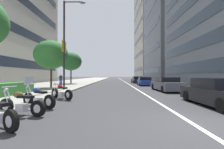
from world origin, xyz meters
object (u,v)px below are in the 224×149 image
(motorcycle_nearest_camera, at_px, (38,98))
(street_lamp_with_banners, at_px, (67,37))
(car_far_down_avenue, at_px, (166,84))
(motorcycle_by_sign_pole, at_px, (61,93))
(car_approaching_light, at_px, (137,80))
(pedestrian_on_plaza, at_px, (61,80))
(car_lead_in_lane, at_px, (217,93))
(street_tree_by_lamp_post, at_px, (71,62))
(street_tree_far_plaza, at_px, (51,55))
(car_mid_block_traffic, at_px, (144,82))
(motorcycle_under_tarp, at_px, (21,104))

(motorcycle_nearest_camera, relative_size, street_lamp_with_banners, 0.23)
(car_far_down_avenue, bearing_deg, motorcycle_nearest_camera, 131.44)
(motorcycle_by_sign_pole, xyz_separation_m, street_lamp_with_banners, (5.41, 1.27, 4.82))
(car_approaching_light, height_order, pedestrian_on_plaza, pedestrian_on_plaza)
(car_lead_in_lane, distance_m, car_approaching_light, 24.19)
(car_approaching_light, bearing_deg, car_far_down_avenue, 179.55)
(car_approaching_light, distance_m, street_tree_by_lamp_post, 13.38)
(motorcycle_by_sign_pole, relative_size, car_far_down_avenue, 0.38)
(street_tree_far_plaza, xyz_separation_m, street_tree_by_lamp_post, (9.30, 0.30, 0.05))
(car_approaching_light, relative_size, street_lamp_with_banners, 0.51)
(car_far_down_avenue, xyz_separation_m, car_mid_block_traffic, (8.64, 0.53, -0.04))
(car_lead_in_lane, height_order, street_tree_by_lamp_post, street_tree_by_lamp_post)
(car_mid_block_traffic, height_order, street_tree_by_lamp_post, street_tree_by_lamp_post)
(car_lead_in_lane, height_order, car_mid_block_traffic, car_lead_in_lane)
(car_mid_block_traffic, bearing_deg, motorcycle_nearest_camera, 155.27)
(car_lead_in_lane, relative_size, car_far_down_avenue, 0.97)
(car_mid_block_traffic, bearing_deg, street_tree_far_plaza, 118.62)
(car_lead_in_lane, distance_m, street_tree_by_lamp_post, 23.45)
(car_far_down_avenue, bearing_deg, motorcycle_under_tarp, 136.50)
(street_lamp_with_banners, relative_size, street_tree_far_plaza, 1.62)
(car_approaching_light, bearing_deg, car_lead_in_lane, 178.99)
(motorcycle_nearest_camera, bearing_deg, car_approaching_light, -79.69)
(motorcycle_nearest_camera, xyz_separation_m, pedestrian_on_plaza, (13.71, 3.60, 0.48))
(motorcycle_under_tarp, xyz_separation_m, car_approaching_light, (26.14, -8.04, 0.22))
(car_approaching_light, bearing_deg, car_mid_block_traffic, 177.74)
(motorcycle_under_tarp, xyz_separation_m, motorcycle_nearest_camera, (1.48, 0.09, 0.04))
(street_tree_far_plaza, bearing_deg, motorcycle_nearest_camera, -161.04)
(motorcycle_nearest_camera, height_order, street_tree_by_lamp_post, street_tree_by_lamp_post)
(pedestrian_on_plaza, bearing_deg, car_lead_in_lane, -33.04)
(motorcycle_under_tarp, xyz_separation_m, car_lead_in_lane, (1.95, -8.59, 0.23))
(motorcycle_by_sign_pole, height_order, street_tree_by_lamp_post, street_tree_by_lamp_post)
(street_tree_far_plaza, relative_size, pedestrian_on_plaza, 3.47)
(car_far_down_avenue, distance_m, car_approaching_light, 16.52)
(car_lead_in_lane, bearing_deg, street_lamp_with_banners, 51.51)
(car_approaching_light, bearing_deg, pedestrian_on_plaza, 130.71)
(motorcycle_by_sign_pole, xyz_separation_m, car_approaching_light, (22.04, -7.91, 0.20))
(motorcycle_by_sign_pole, bearing_deg, street_lamp_with_banners, -38.56)
(car_far_down_avenue, relative_size, car_mid_block_traffic, 1.11)
(motorcycle_under_tarp, distance_m, car_approaching_light, 27.35)
(car_approaching_light, bearing_deg, street_lamp_with_banners, 148.78)
(motorcycle_under_tarp, bearing_deg, street_tree_far_plaza, -56.27)
(car_mid_block_traffic, relative_size, street_tree_by_lamp_post, 0.79)
(car_far_down_avenue, height_order, pedestrian_on_plaza, pedestrian_on_plaza)
(motorcycle_under_tarp, relative_size, car_mid_block_traffic, 0.49)
(street_tree_far_plaza, height_order, street_tree_by_lamp_post, street_tree_far_plaza)
(car_mid_block_traffic, bearing_deg, street_tree_by_lamp_post, 76.45)
(street_tree_far_plaza, bearing_deg, car_far_down_avenue, -101.45)
(motorcycle_nearest_camera, relative_size, car_lead_in_lane, 0.44)
(car_far_down_avenue, bearing_deg, street_tree_far_plaza, 76.73)
(car_mid_block_traffic, relative_size, street_tree_far_plaza, 0.79)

